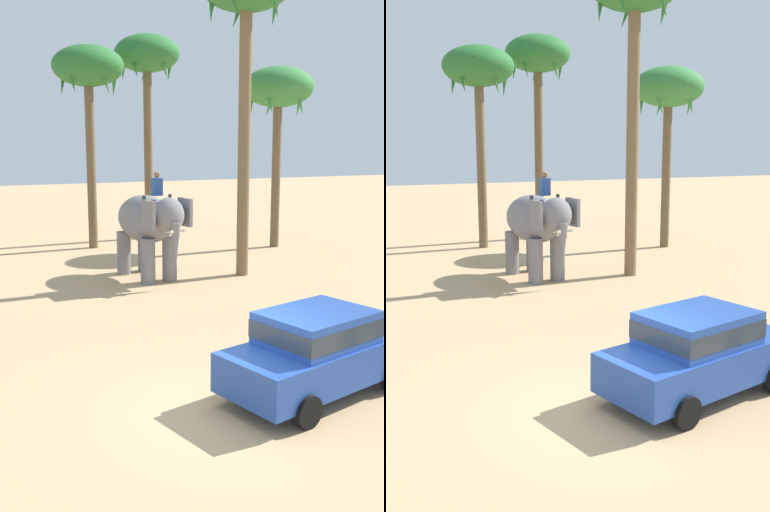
# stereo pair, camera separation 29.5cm
# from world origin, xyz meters

# --- Properties ---
(ground_plane) EXTENTS (120.00, 120.00, 0.00)m
(ground_plane) POSITION_xyz_m (0.00, 0.00, 0.00)
(ground_plane) COLOR tan
(car_sedan_foreground) EXTENTS (4.39, 2.64, 1.70)m
(car_sedan_foreground) POSITION_xyz_m (1.81, -0.06, 0.93)
(car_sedan_foreground) COLOR #23479E
(car_sedan_foreground) RESTS_ON ground
(elephant_with_mahout) EXTENTS (2.10, 3.99, 3.88)m
(elephant_with_mahout) POSITION_xyz_m (2.25, 10.73, 1.99)
(elephant_with_mahout) COLOR slate
(elephant_with_mahout) RESTS_ON ground
(palm_tree_near_hut) EXTENTS (3.20, 3.20, 9.08)m
(palm_tree_near_hut) POSITION_xyz_m (2.02, 17.75, 7.87)
(palm_tree_near_hut) COLOR brown
(palm_tree_near_hut) RESTS_ON ground
(palm_tree_left_of_road) EXTENTS (3.20, 3.20, 8.20)m
(palm_tree_left_of_road) POSITION_xyz_m (9.91, 14.58, 7.06)
(palm_tree_left_of_road) COLOR brown
(palm_tree_left_of_road) RESTS_ON ground
(palm_tree_far_back) EXTENTS (3.20, 3.20, 10.00)m
(palm_tree_far_back) POSITION_xyz_m (5.39, 19.39, 8.72)
(palm_tree_far_back) COLOR brown
(palm_tree_far_back) RESTS_ON ground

